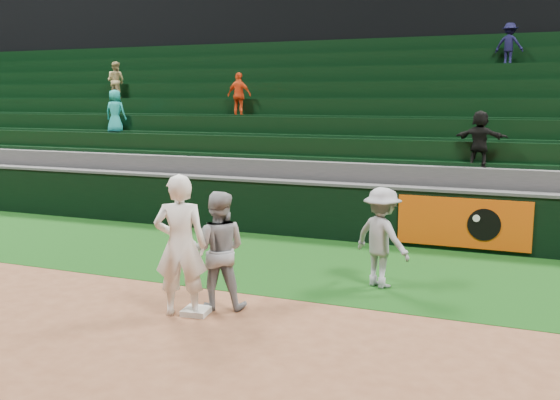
# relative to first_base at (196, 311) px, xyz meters

# --- Properties ---
(ground) EXTENTS (70.00, 70.00, 0.00)m
(ground) POSITION_rel_first_base_xyz_m (0.15, 0.20, -0.04)
(ground) COLOR brown
(ground) RESTS_ON ground
(foul_grass) EXTENTS (36.00, 4.20, 0.01)m
(foul_grass) POSITION_rel_first_base_xyz_m (0.15, 3.20, -0.04)
(foul_grass) COLOR #0D330C
(foul_grass) RESTS_ON ground
(upper_deck) EXTENTS (40.00, 12.00, 12.00)m
(upper_deck) POSITION_rel_first_base_xyz_m (0.15, 17.65, 5.96)
(upper_deck) COLOR black
(upper_deck) RESTS_ON ground
(first_base) EXTENTS (0.40, 0.40, 0.08)m
(first_base) POSITION_rel_first_base_xyz_m (0.00, 0.00, 0.00)
(first_base) COLOR silver
(first_base) RESTS_ON ground
(first_baseman) EXTENTS (0.87, 0.73, 2.03)m
(first_baseman) POSITION_rel_first_base_xyz_m (-0.17, -0.10, 0.97)
(first_baseman) COLOR white
(first_baseman) RESTS_ON ground
(baserunner) EXTENTS (1.00, 0.88, 1.74)m
(baserunner) POSITION_rel_first_base_xyz_m (0.17, 0.38, 0.83)
(baserunner) COLOR gray
(baserunner) RESTS_ON ground
(base_coach) EXTENTS (1.22, 1.04, 1.64)m
(base_coach) POSITION_rel_first_base_xyz_m (2.16, 2.29, 0.79)
(base_coach) COLOR gray
(base_coach) RESTS_ON foul_grass
(field_wall) EXTENTS (36.00, 0.45, 1.25)m
(field_wall) POSITION_rel_first_base_xyz_m (0.18, 5.40, 0.59)
(field_wall) COLOR black
(field_wall) RESTS_ON ground
(stadium_seating) EXTENTS (36.00, 5.95, 5.02)m
(stadium_seating) POSITION_rel_first_base_xyz_m (0.15, 9.17, 1.66)
(stadium_seating) COLOR #3A3B3D
(stadium_seating) RESTS_ON ground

